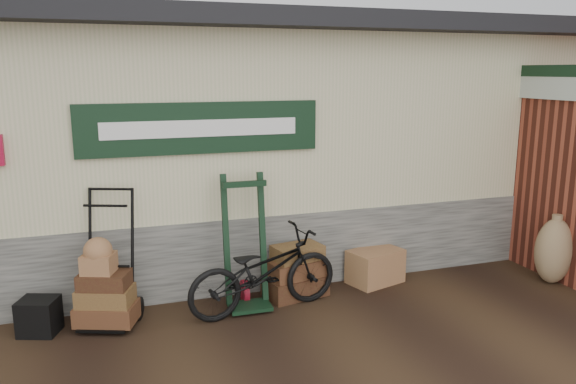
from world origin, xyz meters
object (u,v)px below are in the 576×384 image
object	(u,v)px
green_barrow	(246,242)
suitcase_stack	(295,270)
black_trunk	(39,316)
porter_trolley	(109,256)
bicycle	(264,267)
wicker_hamper	(375,266)

from	to	relation	value
green_barrow	suitcase_stack	bearing A→B (deg)	10.79
black_trunk	suitcase_stack	bearing A→B (deg)	2.13
porter_trolley	green_barrow	world-z (taller)	green_barrow
porter_trolley	black_trunk	bearing A→B (deg)	-154.19
suitcase_stack	black_trunk	distance (m)	2.72
porter_trolley	black_trunk	world-z (taller)	porter_trolley
suitcase_stack	bicycle	distance (m)	0.58
bicycle	porter_trolley	bearing A→B (deg)	71.86
suitcase_stack	wicker_hamper	distance (m)	1.07
bicycle	suitcase_stack	bearing A→B (deg)	-65.77
bicycle	green_barrow	bearing A→B (deg)	27.49
black_trunk	porter_trolley	bearing A→B (deg)	4.75
suitcase_stack	black_trunk	world-z (taller)	suitcase_stack
green_barrow	suitcase_stack	xyz separation A→B (m)	(0.61, 0.10, -0.43)
wicker_hamper	black_trunk	world-z (taller)	wicker_hamper
porter_trolley	bicycle	bearing A→B (deg)	11.75
green_barrow	porter_trolley	bearing A→B (deg)	178.98
suitcase_stack	black_trunk	size ratio (longest dim) A/B	1.92
porter_trolley	bicycle	size ratio (longest dim) A/B	0.82
wicker_hamper	black_trunk	xyz separation A→B (m)	(-3.78, -0.17, -0.03)
green_barrow	suitcase_stack	distance (m)	0.75
green_barrow	suitcase_stack	world-z (taller)	green_barrow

